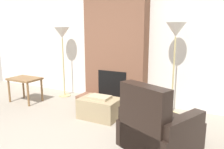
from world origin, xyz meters
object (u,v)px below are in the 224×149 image
object	(u,v)px
ottoman	(99,108)
armchair	(156,130)
floor_lamp_left	(62,37)
floor_lamp_right	(176,35)
side_table	(25,82)

from	to	relation	value
ottoman	armchair	distance (m)	1.36
floor_lamp_left	floor_lamp_right	distance (m)	2.61
ottoman	floor_lamp_left	world-z (taller)	floor_lamp_left
ottoman	floor_lamp_left	bearing A→B (deg)	151.67
ottoman	side_table	world-z (taller)	side_table
armchair	floor_lamp_right	size ratio (longest dim) A/B	0.66
ottoman	floor_lamp_left	distance (m)	2.08
ottoman	armchair	size ratio (longest dim) A/B	0.63
ottoman	floor_lamp_left	xyz separation A→B (m)	(-1.47, 0.79, 1.24)
armchair	side_table	distance (m)	3.25
armchair	floor_lamp_right	world-z (taller)	floor_lamp_right
floor_lamp_left	side_table	bearing A→B (deg)	-122.66
side_table	floor_lamp_left	distance (m)	1.32
ottoman	side_table	distance (m)	1.97
side_table	floor_lamp_left	world-z (taller)	floor_lamp_left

